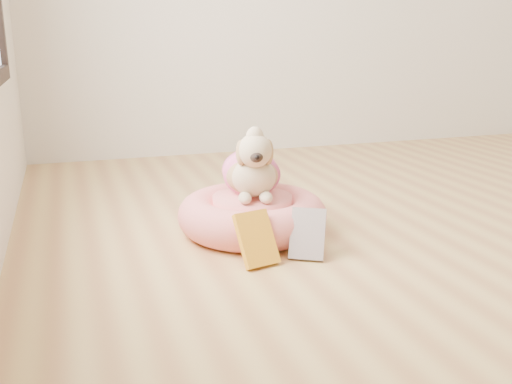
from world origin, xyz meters
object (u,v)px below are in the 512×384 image
object	(u,v)px
dog	(252,158)
book_yellow	(256,239)
pet_bed	(252,215)
book_white	(308,234)

from	to	relation	value
dog	book_yellow	bearing A→B (deg)	-93.20
pet_bed	book_white	bearing A→B (deg)	-71.19
pet_bed	dog	bearing A→B (deg)	74.87
dog	pet_bed	bearing A→B (deg)	-92.65
pet_bed	book_white	xyz separation A→B (m)	(0.11, -0.33, 0.01)
pet_bed	book_yellow	distance (m)	0.35
book_yellow	pet_bed	bearing A→B (deg)	61.51
book_white	dog	bearing A→B (deg)	136.34
book_yellow	book_white	bearing A→B (deg)	-11.08
pet_bed	dog	size ratio (longest dim) A/B	1.49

